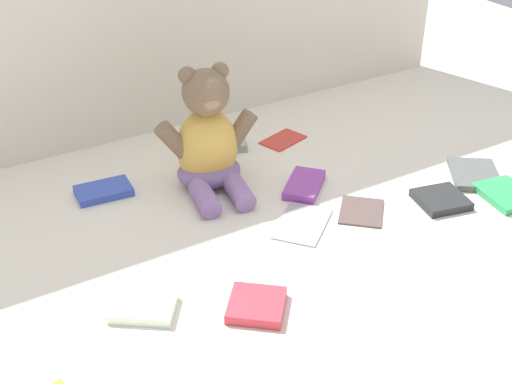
% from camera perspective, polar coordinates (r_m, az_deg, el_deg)
% --- Properties ---
extents(ground_plane, '(3.20, 3.20, 0.00)m').
position_cam_1_polar(ground_plane, '(1.39, -2.33, -1.74)').
color(ground_plane, silver).
extents(teddy_bear, '(0.22, 0.21, 0.27)m').
position_cam_1_polar(teddy_bear, '(1.44, -3.97, 4.04)').
color(teddy_bear, '#E5B24C').
rests_on(teddy_bear, ground_plane).
extents(book_case_0, '(0.16, 0.16, 0.01)m').
position_cam_1_polar(book_case_0, '(1.36, 3.85, -2.57)').
color(book_case_0, '#A598A5').
rests_on(book_case_0, ground_plane).
extents(book_case_1, '(0.11, 0.11, 0.02)m').
position_cam_1_polar(book_case_1, '(1.47, 15.09, -0.61)').
color(book_case_1, '#252728').
rests_on(book_case_1, ground_plane).
extents(book_case_3, '(0.12, 0.08, 0.02)m').
position_cam_1_polar(book_case_3, '(1.48, -12.52, 0.09)').
color(book_case_3, '#354EB5').
rests_on(book_case_3, ground_plane).
extents(book_case_4, '(0.13, 0.14, 0.01)m').
position_cam_1_polar(book_case_4, '(1.41, 8.74, -1.54)').
color(book_case_4, brown).
rests_on(book_case_4, ground_plane).
extents(book_case_5, '(0.11, 0.13, 0.02)m').
position_cam_1_polar(book_case_5, '(1.53, 20.05, -0.21)').
color(book_case_5, green).
rests_on(book_case_5, ground_plane).
extents(book_case_6, '(0.14, 0.11, 0.02)m').
position_cam_1_polar(book_case_6, '(1.63, -2.99, 3.97)').
color(book_case_6, '#95A090').
rests_on(book_case_6, ground_plane).
extents(book_case_7, '(0.13, 0.12, 0.02)m').
position_cam_1_polar(book_case_7, '(1.16, -9.34, -9.39)').
color(book_case_7, white).
rests_on(book_case_7, ground_plane).
extents(book_case_8, '(0.12, 0.09, 0.01)m').
position_cam_1_polar(book_case_8, '(1.67, 2.26, 4.40)').
color(book_case_8, red).
rests_on(book_case_8, ground_plane).
extents(book_case_9, '(0.16, 0.16, 0.01)m').
position_cam_1_polar(book_case_9, '(1.58, 17.69, 1.38)').
color(book_case_9, '#505553').
rests_on(book_case_9, ground_plane).
extents(book_case_10, '(0.13, 0.13, 0.02)m').
position_cam_1_polar(book_case_10, '(1.15, 0.04, -9.38)').
color(book_case_10, '#CF3441').
rests_on(book_case_10, ground_plane).
extents(book_case_11, '(0.13, 0.13, 0.02)m').
position_cam_1_polar(book_case_11, '(1.47, 3.98, 0.62)').
color(book_case_11, purple).
rests_on(book_case_11, ground_plane).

